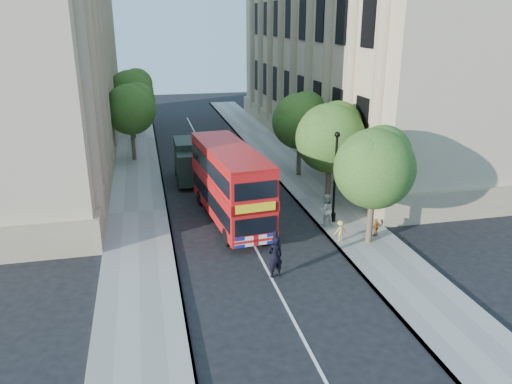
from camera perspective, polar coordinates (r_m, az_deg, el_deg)
ground at (r=22.14m, az=2.16°, el=-10.53°), size 120.00×120.00×0.00m
pavement_right at (r=32.43m, az=7.43°, el=-0.66°), size 3.50×80.00×0.12m
pavement_left at (r=30.57m, az=-13.28°, el=-2.27°), size 3.50×80.00×0.12m
building_right at (r=46.60m, az=11.50°, el=16.37°), size 12.00×38.00×18.00m
building_left at (r=43.48m, az=-25.33°, el=14.81°), size 12.00×38.00×18.00m
tree_right_near at (r=25.11m, az=13.46°, el=3.12°), size 4.00×4.00×6.08m
tree_right_mid at (r=30.38m, az=8.57°, el=6.56°), size 4.20×4.20×6.37m
tree_right_far at (r=35.94m, az=5.10°, el=8.42°), size 4.00×4.00×6.15m
tree_left_far at (r=41.12m, az=-14.13°, el=9.46°), size 4.00×4.00×6.30m
tree_left_back at (r=49.00m, az=-14.08°, el=11.26°), size 4.20×4.20×6.65m
lamp_post at (r=27.86m, az=8.99°, el=1.25°), size 0.32×0.32×5.16m
double_decker_bus at (r=27.96m, az=-2.99°, el=1.14°), size 3.27×9.30×4.21m
box_van at (r=35.52m, az=-7.48°, el=3.37°), size 2.11×5.03×2.86m
police_constable at (r=22.33m, az=2.20°, el=-7.40°), size 0.80×0.61×1.97m
woman_pedestrian at (r=27.78m, az=8.00°, el=-2.01°), size 0.88×0.69×1.80m
child_a at (r=27.00m, az=13.56°, el=-3.97°), size 0.61×0.40×0.97m
child_b at (r=26.07m, az=9.61°, el=-4.37°), size 0.77×0.53×1.10m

